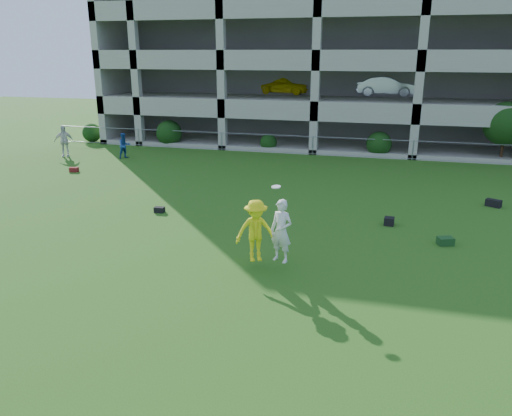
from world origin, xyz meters
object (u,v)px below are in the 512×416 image
(bystander_b, at_px, (64,141))
(frisbee_contest, at_px, (263,231))
(crate_d, at_px, (389,221))
(parking_garage, at_px, (333,54))
(bystander_a, at_px, (124,146))

(bystander_b, relative_size, frisbee_contest, 0.83)
(bystander_b, relative_size, crate_d, 5.45)
(parking_garage, bearing_deg, frisbee_contest, -87.32)
(bystander_a, xyz_separation_m, frisbee_contest, (12.08, -13.48, 0.42))
(bystander_a, xyz_separation_m, bystander_b, (-3.81, -0.51, 0.19))
(bystander_b, height_order, frisbee_contest, frisbee_contest)
(bystander_b, bearing_deg, parking_garage, 14.79)
(parking_garage, bearing_deg, bystander_a, -130.61)
(crate_d, distance_m, parking_garage, 22.48)
(frisbee_contest, bearing_deg, bystander_a, 131.86)
(bystander_a, height_order, parking_garage, parking_garage)
(bystander_a, xyz_separation_m, parking_garage, (10.86, 12.66, 5.25))
(frisbee_contest, bearing_deg, crate_d, 54.16)
(crate_d, relative_size, parking_garage, 0.01)
(bystander_b, bearing_deg, bystander_a, -19.48)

